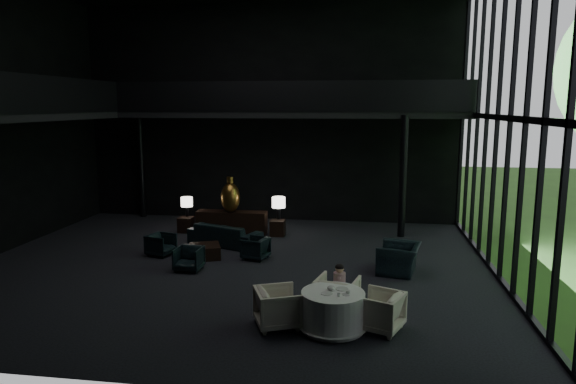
# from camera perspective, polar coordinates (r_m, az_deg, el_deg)

# --- Properties ---
(floor) EXTENTS (14.00, 12.00, 0.02)m
(floor) POSITION_cam_1_polar(r_m,az_deg,el_deg) (14.10, -6.48, -8.23)
(floor) COLOR black
(floor) RESTS_ON ground
(wall_back) EXTENTS (14.00, 0.04, 8.00)m
(wall_back) POSITION_cam_1_polar(r_m,az_deg,el_deg) (19.29, -2.09, 8.69)
(wall_back) COLOR black
(wall_back) RESTS_ON ground
(wall_front) EXTENTS (14.00, 0.04, 8.00)m
(wall_front) POSITION_cam_1_polar(r_m,az_deg,el_deg) (7.80, -18.45, 6.88)
(wall_front) COLOR black
(wall_front) RESTS_ON ground
(curtain_wall) EXTENTS (0.20, 12.00, 8.00)m
(curtain_wall) POSITION_cam_1_polar(r_m,az_deg,el_deg) (13.42, 23.49, 7.52)
(curtain_wall) COLOR black
(curtain_wall) RESTS_ON ground
(mezzanine_left) EXTENTS (2.00, 12.00, 0.25)m
(mezzanine_left) POSITION_cam_1_polar(r_m,az_deg,el_deg) (16.08, -28.10, 7.40)
(mezzanine_left) COLOR black
(mezzanine_left) RESTS_ON wall_left
(mezzanine_back) EXTENTS (12.00, 2.00, 0.25)m
(mezzanine_back) POSITION_cam_1_polar(r_m,az_deg,el_deg) (18.14, 0.47, 8.64)
(mezzanine_back) COLOR black
(mezzanine_back) RESTS_ON wall_back
(railing_left) EXTENTS (0.06, 12.00, 1.00)m
(railing_left) POSITION_cam_1_polar(r_m,az_deg,el_deg) (15.51, -25.26, 9.80)
(railing_left) COLOR black
(railing_left) RESTS_ON mezzanine_left
(railing_back) EXTENTS (12.00, 0.06, 1.00)m
(railing_back) POSITION_cam_1_polar(r_m,az_deg,el_deg) (17.15, -0.00, 10.59)
(railing_back) COLOR black
(railing_back) RESTS_ON mezzanine_back
(column_nw) EXTENTS (0.24, 0.24, 4.00)m
(column_nw) POSITION_cam_1_polar(r_m,az_deg,el_deg) (20.64, -16.01, 2.82)
(column_nw) COLOR black
(column_nw) RESTS_ON floor
(column_ne) EXTENTS (0.24, 0.24, 4.00)m
(column_ne) POSITION_cam_1_polar(r_m,az_deg,el_deg) (17.17, 12.65, 1.66)
(column_ne) COLOR black
(column_ne) RESTS_ON floor
(console) EXTENTS (2.39, 0.54, 0.76)m
(console) POSITION_cam_1_polar(r_m,az_deg,el_deg) (17.56, -6.28, -3.37)
(console) COLOR black
(console) RESTS_ON floor
(bronze_urn) EXTENTS (0.64, 0.64, 1.19)m
(bronze_urn) POSITION_cam_1_polar(r_m,az_deg,el_deg) (17.28, -6.43, -0.57)
(bronze_urn) COLOR #AD872E
(bronze_urn) RESTS_ON console
(side_table_left) EXTENTS (0.47, 0.47, 0.52)m
(side_table_left) POSITION_cam_1_polar(r_m,az_deg,el_deg) (17.99, -11.27, -3.58)
(side_table_left) COLOR black
(side_table_left) RESTS_ON floor
(table_lamp_left) EXTENTS (0.40, 0.40, 0.67)m
(table_lamp_left) POSITION_cam_1_polar(r_m,az_deg,el_deg) (17.99, -11.18, -1.17)
(table_lamp_left) COLOR black
(table_lamp_left) RESTS_ON side_table_left
(side_table_right) EXTENTS (0.48, 0.48, 0.52)m
(side_table_right) POSITION_cam_1_polar(r_m,az_deg,el_deg) (17.18, -1.16, -4.01)
(side_table_right) COLOR black
(side_table_right) RESTS_ON floor
(table_lamp_right) EXTENTS (0.45, 0.45, 0.75)m
(table_lamp_right) POSITION_cam_1_polar(r_m,az_deg,el_deg) (17.21, -1.05, -1.26)
(table_lamp_right) COLOR black
(table_lamp_right) RESTS_ON side_table_right
(sofa) EXTENTS (2.65, 1.60, 1.00)m
(sofa) POSITION_cam_1_polar(r_m,az_deg,el_deg) (16.12, -7.03, -4.12)
(sofa) COLOR black
(sofa) RESTS_ON floor
(lounge_armchair_west) EXTENTS (0.71, 0.73, 0.62)m
(lounge_armchair_west) POSITION_cam_1_polar(r_m,az_deg,el_deg) (15.41, -13.94, -5.70)
(lounge_armchair_west) COLOR black
(lounge_armchair_west) RESTS_ON floor
(lounge_armchair_east) EXTENTS (0.69, 0.71, 0.60)m
(lounge_armchair_east) POSITION_cam_1_polar(r_m,az_deg,el_deg) (14.64, -3.65, -6.29)
(lounge_armchair_east) COLOR black
(lounge_armchair_east) RESTS_ON floor
(lounge_armchair_south) EXTENTS (0.62, 0.58, 0.62)m
(lounge_armchair_south) POSITION_cam_1_polar(r_m,az_deg,el_deg) (13.87, -10.96, -7.32)
(lounge_armchair_south) COLOR black
(lounge_armchair_south) RESTS_ON floor
(window_armchair) EXTENTS (1.06, 1.40, 1.10)m
(window_armchair) POSITION_cam_1_polar(r_m,az_deg,el_deg) (13.69, 12.25, -6.55)
(window_armchair) COLOR black
(window_armchair) RESTS_ON floor
(coffee_table) EXTENTS (1.08, 1.08, 0.37)m
(coffee_table) POSITION_cam_1_polar(r_m,az_deg,el_deg) (14.94, -9.23, -6.52)
(coffee_table) COLOR black
(coffee_table) RESTS_ON floor
(dining_table) EXTENTS (1.40, 1.40, 0.75)m
(dining_table) POSITION_cam_1_polar(r_m,az_deg,el_deg) (10.27, 4.99, -13.22)
(dining_table) COLOR white
(dining_table) RESTS_ON floor
(dining_chair_north) EXTENTS (1.07, 1.03, 0.92)m
(dining_chair_north) POSITION_cam_1_polar(r_m,az_deg,el_deg) (10.98, 5.48, -10.92)
(dining_chair_north) COLOR beige
(dining_chair_north) RESTS_ON floor
(dining_chair_east) EXTENTS (1.08, 1.11, 0.89)m
(dining_chair_east) POSITION_cam_1_polar(r_m,az_deg,el_deg) (10.30, 10.15, -12.55)
(dining_chair_east) COLOR beige
(dining_chair_east) RESTS_ON floor
(dining_chair_west) EXTENTS (1.14, 1.17, 0.94)m
(dining_chair_west) POSITION_cam_1_polar(r_m,az_deg,el_deg) (10.28, -1.12, -12.28)
(dining_chair_west) COLOR silver
(dining_chair_west) RESTS_ON floor
(child) EXTENTS (0.26, 0.26, 0.56)m
(child) POSITION_cam_1_polar(r_m,az_deg,el_deg) (11.04, 5.74, -9.36)
(child) COLOR #C67B8B
(child) RESTS_ON dining_chair_north
(plate_a) EXTENTS (0.26, 0.26, 0.01)m
(plate_a) POSITION_cam_1_polar(r_m,az_deg,el_deg) (10.01, 4.32, -11.18)
(plate_a) COLOR white
(plate_a) RESTS_ON dining_table
(plate_b) EXTENTS (0.32, 0.32, 0.02)m
(plate_b) POSITION_cam_1_polar(r_m,az_deg,el_deg) (10.26, 6.01, -10.66)
(plate_b) COLOR white
(plate_b) RESTS_ON dining_table
(saucer) EXTENTS (0.15, 0.15, 0.01)m
(saucer) POSITION_cam_1_polar(r_m,az_deg,el_deg) (9.99, 6.45, -11.26)
(saucer) COLOR white
(saucer) RESTS_ON dining_table
(coffee_cup) EXTENTS (0.10, 0.10, 0.07)m
(coffee_cup) POSITION_cam_1_polar(r_m,az_deg,el_deg) (10.04, 6.68, -10.92)
(coffee_cup) COLOR white
(coffee_cup) RESTS_ON saucer
(cereal_bowl) EXTENTS (0.16, 0.16, 0.08)m
(cereal_bowl) POSITION_cam_1_polar(r_m,az_deg,el_deg) (10.20, 4.81, -10.58)
(cereal_bowl) COLOR white
(cereal_bowl) RESTS_ON dining_table
(cream_pot) EXTENTS (0.06, 0.06, 0.06)m
(cream_pot) POSITION_cam_1_polar(r_m,az_deg,el_deg) (9.90, 5.65, -11.30)
(cream_pot) COLOR #99999E
(cream_pot) RESTS_ON dining_table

